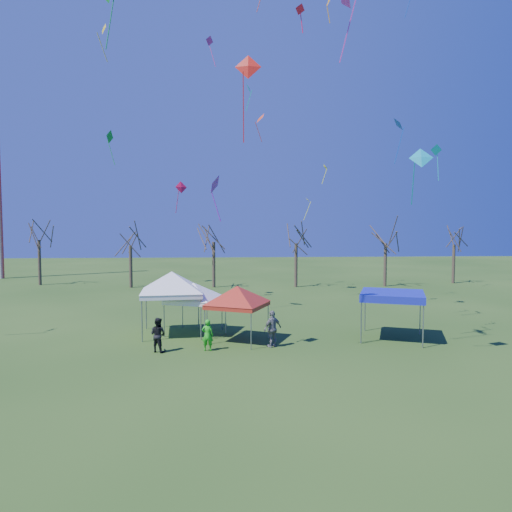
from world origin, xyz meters
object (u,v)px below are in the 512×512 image
(tent_blue, at_px, (392,296))
(tent_white_mid, at_px, (194,286))
(tree_2, at_px, (214,226))
(tent_red, at_px, (237,290))
(tree_1, at_px, (130,231))
(tent_white_west, at_px, (172,276))
(tree_3, at_px, (296,228))
(tree_4, at_px, (386,228))
(tree_0, at_px, (38,224))
(person_green, at_px, (208,335))
(tree_5, at_px, (454,231))
(person_dark, at_px, (158,335))
(person_grey, at_px, (273,329))

(tent_blue, bearing_deg, tent_white_mid, 169.48)
(tree_2, xyz_separation_m, tent_red, (1.88, -22.18, -3.49))
(tent_blue, bearing_deg, tree_1, 129.90)
(tree_2, distance_m, tent_white_west, 20.59)
(tree_3, relative_size, tree_4, 1.00)
(tree_0, relative_size, tree_2, 1.03)
(tree_1, bearing_deg, tent_white_west, -72.28)
(tree_3, relative_size, person_green, 5.02)
(tree_5, distance_m, person_dark, 38.45)
(tree_5, bearing_deg, tent_white_mid, -140.68)
(tree_3, xyz_separation_m, tent_white_west, (-10.22, -19.97, -2.70))
(person_grey, xyz_separation_m, person_green, (-3.30, -0.50, -0.16))
(tree_2, relative_size, tree_5, 1.10)
(tree_0, distance_m, tent_white_mid, 29.51)
(tree_1, xyz_separation_m, tree_2, (8.40, -0.27, 0.50))
(tree_0, xyz_separation_m, person_green, (18.83, -26.97, -5.70))
(tent_white_west, distance_m, person_grey, 6.78)
(tree_0, relative_size, person_dark, 4.93)
(tree_3, distance_m, tree_4, 9.32)
(tent_red, height_order, person_dark, tent_red)
(tree_1, relative_size, tree_3, 0.95)
(tree_0, bearing_deg, tree_5, -1.69)
(tent_red, relative_size, person_green, 2.34)
(person_dark, bearing_deg, tree_4, -102.93)
(person_dark, bearing_deg, tree_3, -86.85)
(person_grey, relative_size, person_dark, 1.11)
(tree_4, xyz_separation_m, tent_white_mid, (-18.31, -19.78, -3.31))
(person_green, bearing_deg, person_dark, 7.22)
(tree_4, xyz_separation_m, tent_red, (-15.84, -21.80, -3.26))
(tent_red, distance_m, tent_blue, 8.51)
(tree_4, bearing_deg, tree_0, 174.66)
(tree_3, xyz_separation_m, person_dark, (-10.49, -23.69, -5.22))
(tent_red, bearing_deg, person_grey, -35.92)
(tent_white_mid, bearing_deg, tree_2, 88.33)
(person_green, bearing_deg, tent_blue, -164.20)
(tree_2, relative_size, tree_4, 1.04)
(tree_2, bearing_deg, tree_4, -1.22)
(tree_1, distance_m, tree_4, 26.13)
(tree_3, distance_m, tree_5, 17.81)
(tree_0, xyz_separation_m, person_grey, (22.14, -26.47, -5.54))
(tree_0, height_order, person_grey, tree_0)
(tree_2, bearing_deg, tree_0, 170.76)
(tent_white_west, distance_m, tent_white_mid, 1.40)
(tree_5, bearing_deg, tent_red, -135.40)
(tree_4, xyz_separation_m, tent_white_west, (-19.55, -19.93, -2.68))
(tree_1, distance_m, person_grey, 27.06)
(tent_white_mid, bearing_deg, tent_white_west, -173.31)
(tent_white_west, distance_m, person_dark, 4.51)
(person_dark, bearing_deg, tree_0, -31.74)
(tent_red, relative_size, person_dark, 2.16)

